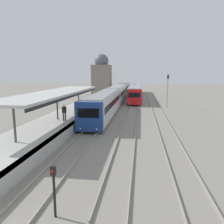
{
  "coord_description": "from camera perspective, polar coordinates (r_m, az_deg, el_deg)",
  "views": [
    {
      "loc": [
        4.78,
        -4.67,
        5.65
      ],
      "look_at": [
        1.83,
        17.65,
        1.69
      ],
      "focal_mm": 35.0,
      "sensor_mm": 36.0,
      "label": 1
    }
  ],
  "objects": [
    {
      "name": "distant_domed_building",
      "position": [
        59.75,
        -2.71,
        9.4
      ],
      "size": [
        4.88,
        4.88,
        10.88
      ],
      "color": "slate",
      "rests_on": "ground_plane"
    },
    {
      "name": "signal_post_near",
      "position": [
        9.26,
        -14.92,
        -18.28
      ],
      "size": [
        0.2,
        0.21,
        2.15
      ],
      "color": "black",
      "rests_on": "ground_plane"
    },
    {
      "name": "train_near",
      "position": [
        45.09,
        1.43,
        5.02
      ],
      "size": [
        2.64,
        50.63,
        3.2
      ],
      "color": "navy",
      "rests_on": "ground_plane"
    },
    {
      "name": "platform_canopy",
      "position": [
        23.19,
        -14.15,
        4.87
      ],
      "size": [
        4.0,
        19.61,
        2.9
      ],
      "color": "beige",
      "rests_on": "station_platform"
    },
    {
      "name": "signal_mast_far",
      "position": [
        37.66,
        14.33,
        6.29
      ],
      "size": [
        0.28,
        0.29,
        5.53
      ],
      "color": "gray",
      "rests_on": "ground_plane"
    },
    {
      "name": "train_far",
      "position": [
        54.51,
        6.37,
        5.76
      ],
      "size": [
        2.63,
        32.82,
        3.09
      ],
      "color": "red",
      "rests_on": "ground_plane"
    },
    {
      "name": "person_on_platform",
      "position": [
        22.43,
        -12.38,
        0.05
      ],
      "size": [
        0.4,
        0.22,
        1.66
      ],
      "color": "#2D2D33",
      "rests_on": "station_platform"
    }
  ]
}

